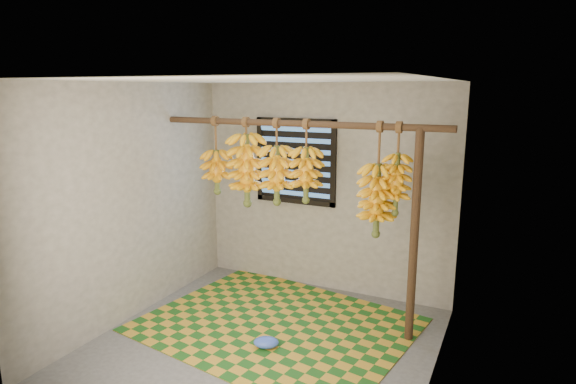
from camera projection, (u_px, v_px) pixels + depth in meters
The scene contains 16 objects.
floor at pixel (262, 346), 4.47m from camera, with size 3.00×3.00×0.01m, color #505050.
ceiling at pixel (259, 80), 3.96m from camera, with size 3.00×3.00×0.01m, color silver.
wall_back at pixel (324, 189), 5.54m from camera, with size 3.00×0.01×2.40m, color slate.
wall_left at pixel (130, 203), 4.85m from camera, with size 0.01×3.00×2.40m, color slate.
wall_right at pixel (438, 244), 3.58m from camera, with size 0.01×3.00×2.40m, color slate.
window at pixel (295, 162), 5.60m from camera, with size 1.00×0.04×1.00m.
hanging_pole at pixel (295, 124), 4.66m from camera, with size 0.06×0.06×3.00m, color #462E1C.
support_post at pixel (414, 239), 4.36m from camera, with size 0.08×0.08×2.00m, color #462E1C.
woven_mat at pixel (276, 324), 4.85m from camera, with size 2.53×2.02×0.01m, color #1C5418.
plastic_bag at pixel (266, 342), 4.40m from camera, with size 0.23×0.17×0.10m, color blue.
banana_bunch_a at pixel (217, 171), 5.16m from camera, with size 0.31×0.31×0.83m.
banana_bunch_b at pixel (247, 170), 5.00m from camera, with size 0.37×0.37×0.92m.
banana_bunch_c at pixel (277, 175), 4.85m from camera, with size 0.35×0.35×0.87m.
banana_bunch_d at pixel (306, 175), 4.71m from camera, with size 0.32×0.32×0.82m.
banana_bunch_e at pixel (377, 200), 4.45m from camera, with size 0.35×0.35×1.07m.
banana_bunch_f at pixel (396, 184), 4.34m from camera, with size 0.27×0.27×0.85m.
Camera 1 is at (1.98, -3.56, 2.33)m, focal length 30.00 mm.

